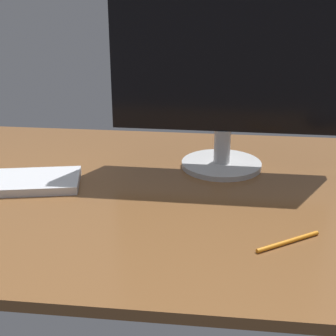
# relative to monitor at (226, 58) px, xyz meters

# --- Properties ---
(desk) EXTENTS (1.40, 0.84, 0.02)m
(desk) POSITION_rel_monitor_xyz_m (-0.11, -0.15, -0.27)
(desk) COLOR brown
(desk) RESTS_ON ground
(monitor) EXTENTS (0.53, 0.19, 0.49)m
(monitor) POSITION_rel_monitor_xyz_m (0.00, 0.00, 0.00)
(monitor) COLOR silver
(monitor) RESTS_ON desk
(pen) EXTENTS (0.12, 0.08, 0.01)m
(pen) POSITION_rel_monitor_xyz_m (0.12, -0.36, -0.26)
(pen) COLOR orange
(pen) RESTS_ON desk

